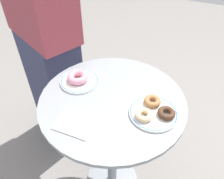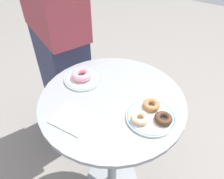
{
  "view_description": "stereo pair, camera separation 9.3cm",
  "coord_description": "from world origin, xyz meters",
  "px_view_note": "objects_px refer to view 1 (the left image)",
  "views": [
    {
      "loc": [
        0.27,
        -0.64,
        1.42
      ],
      "look_at": [
        -0.0,
        0.0,
        0.8
      ],
      "focal_mm": 35.69,
      "sensor_mm": 36.0,
      "label": 1
    },
    {
      "loc": [
        0.35,
        -0.59,
        1.42
      ],
      "look_at": [
        -0.0,
        0.0,
        0.8
      ],
      "focal_mm": 35.69,
      "sensor_mm": 36.0,
      "label": 2
    }
  ],
  "objects_px": {
    "donut_cinnamon": "(152,101)",
    "paper_napkin": "(76,123)",
    "person_figure": "(45,38)",
    "cafe_table": "(112,132)",
    "donut_pink_frosted": "(78,77)",
    "plate_left": "(80,81)",
    "donut_glazed": "(144,115)",
    "donut_chocolate": "(166,113)",
    "plate_right": "(153,113)"
  },
  "relations": [
    {
      "from": "donut_cinnamon",
      "to": "paper_napkin",
      "type": "bearing_deg",
      "value": -139.1
    },
    {
      "from": "person_figure",
      "to": "cafe_table",
      "type": "bearing_deg",
      "value": -25.54
    },
    {
      "from": "donut_pink_frosted",
      "to": "paper_napkin",
      "type": "height_order",
      "value": "donut_pink_frosted"
    },
    {
      "from": "donut_cinnamon",
      "to": "paper_napkin",
      "type": "distance_m",
      "value": 0.32
    },
    {
      "from": "plate_left",
      "to": "paper_napkin",
      "type": "bearing_deg",
      "value": -64.13
    },
    {
      "from": "cafe_table",
      "to": "donut_cinnamon",
      "type": "distance_m",
      "value": 0.31
    },
    {
      "from": "donut_pink_frosted",
      "to": "donut_glazed",
      "type": "height_order",
      "value": "donut_pink_frosted"
    },
    {
      "from": "plate_left",
      "to": "donut_cinnamon",
      "type": "bearing_deg",
      "value": -2.45
    },
    {
      "from": "donut_chocolate",
      "to": "paper_napkin",
      "type": "bearing_deg",
      "value": -151.67
    },
    {
      "from": "plate_right",
      "to": "donut_glazed",
      "type": "height_order",
      "value": "donut_glazed"
    },
    {
      "from": "cafe_table",
      "to": "donut_pink_frosted",
      "type": "xyz_separation_m",
      "value": [
        -0.19,
        0.04,
        0.26
      ]
    },
    {
      "from": "paper_napkin",
      "to": "person_figure",
      "type": "bearing_deg",
      "value": 135.75
    },
    {
      "from": "plate_right",
      "to": "donut_cinnamon",
      "type": "distance_m",
      "value": 0.05
    },
    {
      "from": "donut_glazed",
      "to": "cafe_table",
      "type": "bearing_deg",
      "value": 160.17
    },
    {
      "from": "cafe_table",
      "to": "donut_pink_frosted",
      "type": "height_order",
      "value": "donut_pink_frosted"
    },
    {
      "from": "donut_chocolate",
      "to": "donut_cinnamon",
      "type": "xyz_separation_m",
      "value": [
        -0.07,
        0.04,
        0.0
      ]
    },
    {
      "from": "plate_left",
      "to": "donut_cinnamon",
      "type": "distance_m",
      "value": 0.35
    },
    {
      "from": "plate_right",
      "to": "paper_napkin",
      "type": "bearing_deg",
      "value": -147.86
    },
    {
      "from": "plate_left",
      "to": "donut_glazed",
      "type": "relative_size",
      "value": 2.56
    },
    {
      "from": "donut_cinnamon",
      "to": "plate_right",
      "type": "bearing_deg",
      "value": -67.53
    },
    {
      "from": "donut_pink_frosted",
      "to": "donut_cinnamon",
      "type": "relative_size",
      "value": 1.41
    },
    {
      "from": "cafe_table",
      "to": "plate_right",
      "type": "bearing_deg",
      "value": -4.93
    },
    {
      "from": "cafe_table",
      "to": "person_figure",
      "type": "xyz_separation_m",
      "value": [
        -0.51,
        0.25,
        0.29
      ]
    },
    {
      "from": "donut_cinnamon",
      "to": "paper_napkin",
      "type": "height_order",
      "value": "donut_cinnamon"
    },
    {
      "from": "donut_cinnamon",
      "to": "person_figure",
      "type": "height_order",
      "value": "person_figure"
    },
    {
      "from": "plate_left",
      "to": "donut_cinnamon",
      "type": "height_order",
      "value": "donut_cinnamon"
    },
    {
      "from": "plate_right",
      "to": "paper_napkin",
      "type": "xyz_separation_m",
      "value": [
        -0.26,
        -0.16,
        -0.0
      ]
    },
    {
      "from": "donut_chocolate",
      "to": "paper_napkin",
      "type": "relative_size",
      "value": 0.48
    },
    {
      "from": "paper_napkin",
      "to": "donut_cinnamon",
      "type": "bearing_deg",
      "value": 40.9
    },
    {
      "from": "plate_left",
      "to": "paper_napkin",
      "type": "relative_size",
      "value": 1.24
    },
    {
      "from": "cafe_table",
      "to": "paper_napkin",
      "type": "height_order",
      "value": "paper_napkin"
    },
    {
      "from": "paper_napkin",
      "to": "person_figure",
      "type": "xyz_separation_m",
      "value": [
        -0.44,
        0.43,
        0.06
      ]
    },
    {
      "from": "plate_right",
      "to": "donut_chocolate",
      "type": "height_order",
      "value": "donut_chocolate"
    },
    {
      "from": "donut_chocolate",
      "to": "plate_left",
      "type": "bearing_deg",
      "value": 172.2
    },
    {
      "from": "donut_glazed",
      "to": "paper_napkin",
      "type": "xyz_separation_m",
      "value": [
        -0.23,
        -0.12,
        -0.02
      ]
    },
    {
      "from": "plate_right",
      "to": "person_figure",
      "type": "distance_m",
      "value": 0.75
    },
    {
      "from": "plate_left",
      "to": "paper_napkin",
      "type": "xyz_separation_m",
      "value": [
        0.11,
        -0.23,
        -0.0
      ]
    },
    {
      "from": "donut_cinnamon",
      "to": "donut_glazed",
      "type": "height_order",
      "value": "same"
    },
    {
      "from": "cafe_table",
      "to": "person_figure",
      "type": "height_order",
      "value": "person_figure"
    },
    {
      "from": "person_figure",
      "to": "paper_napkin",
      "type": "bearing_deg",
      "value": -44.25
    },
    {
      "from": "donut_pink_frosted",
      "to": "donut_cinnamon",
      "type": "height_order",
      "value": "donut_pink_frosted"
    },
    {
      "from": "donut_cinnamon",
      "to": "donut_pink_frosted",
      "type": "bearing_deg",
      "value": 177.93
    },
    {
      "from": "donut_cinnamon",
      "to": "cafe_table",
      "type": "bearing_deg",
      "value": -169.84
    },
    {
      "from": "cafe_table",
      "to": "plate_right",
      "type": "xyz_separation_m",
      "value": [
        0.19,
        -0.02,
        0.24
      ]
    },
    {
      "from": "donut_chocolate",
      "to": "person_figure",
      "type": "xyz_separation_m",
      "value": [
        -0.75,
        0.26,
        0.04
      ]
    },
    {
      "from": "donut_chocolate",
      "to": "donut_glazed",
      "type": "height_order",
      "value": "same"
    },
    {
      "from": "cafe_table",
      "to": "donut_chocolate",
      "type": "bearing_deg",
      "value": -3.09
    },
    {
      "from": "cafe_table",
      "to": "donut_glazed",
      "type": "height_order",
      "value": "donut_glazed"
    },
    {
      "from": "donut_glazed",
      "to": "donut_cinnamon",
      "type": "bearing_deg",
      "value": 83.8
    },
    {
      "from": "plate_left",
      "to": "donut_glazed",
      "type": "distance_m",
      "value": 0.36
    }
  ]
}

